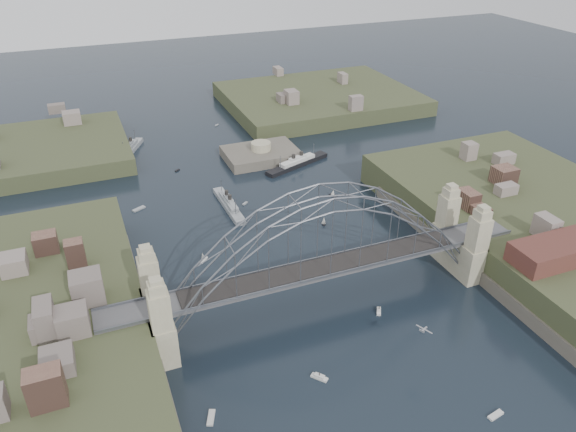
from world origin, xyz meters
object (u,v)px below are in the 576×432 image
(naval_cruiser_near, at_px, (229,205))
(naval_cruiser_far, at_px, (130,149))
(ocean_liner, at_px, (297,163))
(wharf_shed, at_px, (560,250))
(bridge, at_px, (324,250))
(fort_island, at_px, (261,160))

(naval_cruiser_near, height_order, naval_cruiser_far, naval_cruiser_far)
(naval_cruiser_near, bearing_deg, ocean_liner, 33.26)
(naval_cruiser_far, bearing_deg, naval_cruiser_near, -68.46)
(wharf_shed, distance_m, naval_cruiser_near, 77.04)
(naval_cruiser_far, height_order, ocean_liner, naval_cruiser_far)
(wharf_shed, relative_size, naval_cruiser_near, 1.02)
(bridge, bearing_deg, naval_cruiser_far, 105.15)
(naval_cruiser_far, bearing_deg, bridge, -74.85)
(naval_cruiser_near, distance_m, ocean_liner, 31.61)
(naval_cruiser_near, bearing_deg, wharf_shed, -49.10)
(fort_island, relative_size, ocean_liner, 0.99)
(naval_cruiser_near, bearing_deg, bridge, -82.09)
(naval_cruiser_far, bearing_deg, wharf_shed, -56.74)
(wharf_shed, bearing_deg, naval_cruiser_near, 130.90)
(bridge, bearing_deg, naval_cruiser_near, 97.91)
(fort_island, relative_size, naval_cruiser_near, 1.12)
(naval_cruiser_near, bearing_deg, fort_island, 55.35)
(bridge, distance_m, wharf_shed, 46.23)
(wharf_shed, bearing_deg, bridge, 162.35)
(bridge, bearing_deg, fort_island, 80.27)
(bridge, height_order, naval_cruiser_far, bridge)
(bridge, bearing_deg, wharf_shed, -17.65)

